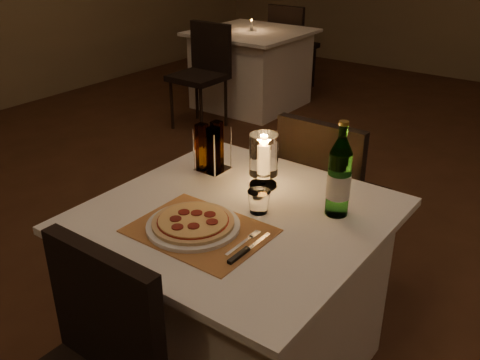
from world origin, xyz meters
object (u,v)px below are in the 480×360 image
Objects in this scene: chair_far at (327,188)px; hurricane_candle at (264,156)px; tumbler at (259,202)px; neighbor_table_left at (251,69)px; water_bottle at (339,178)px; main_table at (237,294)px; pizza at (193,222)px; plate at (193,226)px.

hurricane_candle reaches higher than chair_far.
neighbor_table_left is (-2.06, 2.86, -0.41)m from tumbler.
chair_far is 0.71m from tumbler.
water_bottle is (0.23, 0.15, 0.10)m from tumbler.
main_table is 2.87× the size of water_bottle.
neighbor_table_left is (-2.00, 2.91, 0.00)m from main_table.
tumbler is at bearing 63.42° from pizza.
chair_far is at bearing 95.44° from tumbler.
water_bottle reaches higher than chair_far.
tumbler is 0.08× the size of neighbor_table_left.
hurricane_candle is (0.01, 0.41, 0.12)m from plate.
main_table is at bearing -145.42° from water_bottle.
chair_far reaches higher than tumbler.
tumbler is (0.06, -0.67, 0.23)m from chair_far.
water_bottle is (0.34, 0.38, 0.11)m from pizza.
plate is 0.53m from water_bottle.
hurricane_candle is 3.36m from neighbor_table_left.
hurricane_candle is (-0.04, -0.48, 0.32)m from chair_far.
tumbler reaches higher than plate.
neighbor_table_left is (-1.96, 2.68, -0.49)m from hurricane_candle.
tumbler is at bearing -54.24° from neighbor_table_left.
neighbor_table_left is at bearing 132.30° from chair_far.
chair_far is at bearing 86.80° from pizza.
hurricane_candle is at bearing 119.88° from tumbler.
chair_far is 0.92m from pizza.
main_table is at bearing -55.52° from neighbor_table_left.
water_bottle reaches higher than hurricane_candle.
tumbler is 0.24× the size of water_bottle.
tumbler is at bearing -145.94° from water_bottle.
pizza is 3.37× the size of tumbler.
pizza reaches higher than main_table.
main_table is at bearing 74.48° from plate.
water_bottle is at bearing 48.09° from pizza.
hurricane_candle reaches higher than pizza.
neighbor_table_left is at bearing 126.13° from hurricane_candle.
main_table is 3.57× the size of pizza.
water_bottle is (0.34, 0.38, 0.13)m from plate.
main_table is 4.61× the size of hurricane_candle.
chair_far is at bearing 85.12° from hurricane_candle.
tumbler reaches higher than main_table.
main_table is at bearing -90.00° from chair_far.
main_table is 3.12× the size of plate.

